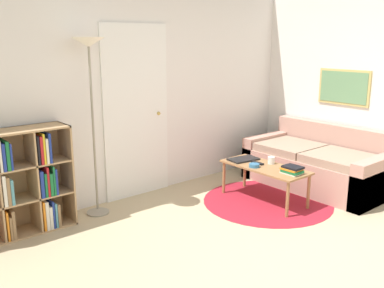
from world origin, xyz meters
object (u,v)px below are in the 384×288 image
at_px(couch, 319,165).
at_px(bowl, 254,165).
at_px(bookshelf, 14,185).
at_px(cup, 271,160).
at_px(coffee_table, 265,170).
at_px(floor_lamp, 89,62).
at_px(laptop, 243,159).

height_order(couch, bowl, couch).
xyz_separation_m(bookshelf, cup, (2.67, -0.95, -0.04)).
bearing_deg(couch, cup, 172.93).
height_order(bookshelf, coffee_table, bookshelf).
xyz_separation_m(floor_lamp, cup, (1.82, -0.91, -1.18)).
relative_size(couch, cup, 20.45).
bearing_deg(couch, laptop, 156.30).
distance_m(couch, bowl, 1.13).
xyz_separation_m(floor_lamp, couch, (2.67, -1.02, -1.37)).
bearing_deg(laptop, floor_lamp, 160.89).
height_order(laptop, bowl, bowl).
bearing_deg(coffee_table, bowl, 157.60).
xyz_separation_m(floor_lamp, coffee_table, (1.69, -0.93, -1.26)).
xyz_separation_m(floor_lamp, laptop, (1.69, -0.59, -1.21)).
bearing_deg(bowl, coffee_table, -22.40).
xyz_separation_m(bookshelf, bowl, (2.41, -0.91, -0.06)).
xyz_separation_m(floor_lamp, bowl, (1.57, -0.87, -1.20)).
relative_size(bookshelf, laptop, 2.80).
height_order(floor_lamp, coffee_table, floor_lamp).
distance_m(floor_lamp, coffee_table, 2.31).
distance_m(laptop, cup, 0.35).
distance_m(coffee_table, laptop, 0.34).
xyz_separation_m(bowl, cup, (0.26, -0.04, 0.02)).
bearing_deg(bookshelf, couch, -16.63).
bearing_deg(laptop, couch, -23.70).
relative_size(bookshelf, coffee_table, 1.02).
relative_size(floor_lamp, coffee_table, 1.79).
distance_m(floor_lamp, cup, 2.35).
height_order(bookshelf, couch, bookshelf).
height_order(floor_lamp, bowl, floor_lamp).
bearing_deg(coffee_table, couch, -5.27).
relative_size(bookshelf, floor_lamp, 0.57).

